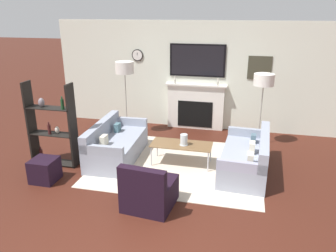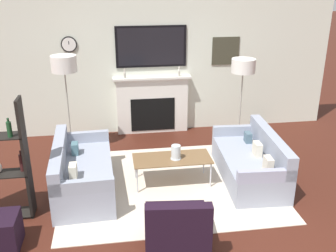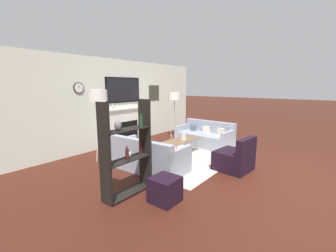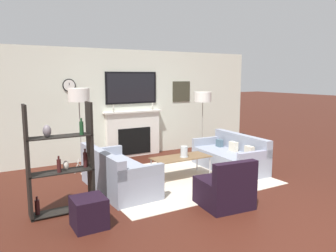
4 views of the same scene
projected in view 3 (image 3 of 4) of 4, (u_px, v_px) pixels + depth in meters
The scene contains 12 objects.
ground_plane at pixel (293, 181), 4.51m from camera, with size 60.00×60.00×0.00m, color #3F1A11.
fireplace_wall at pixel (123, 106), 7.35m from camera, with size 7.40×0.28×2.70m.
area_rug at pixel (181, 155), 6.17m from camera, with size 3.27×2.67×0.01m.
couch_left at pixel (148, 158), 5.10m from camera, with size 0.90×1.79×0.77m.
couch_right at pixel (205, 137), 7.16m from camera, with size 0.93×1.81×0.76m.
armchair at pixel (235, 159), 5.07m from camera, with size 0.80×0.79×0.78m.
coffee_table at pixel (181, 141), 6.17m from camera, with size 1.20×0.54×0.43m.
hurricane_candle at pixel (184, 136), 6.17m from camera, with size 0.17×0.17×0.22m.
floor_lamp_left at pixel (98, 96), 5.50m from camera, with size 0.43×0.43×1.80m.
floor_lamp_right at pixel (174, 97), 7.98m from camera, with size 0.44×0.44×1.65m.
shelf_unit at pixel (127, 151), 3.85m from camera, with size 0.94×0.28×1.66m.
ottoman at pixel (165, 189), 3.70m from camera, with size 0.44×0.44×0.42m.
Camera 3 is at (-4.90, -0.61, 1.91)m, focal length 24.00 mm.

